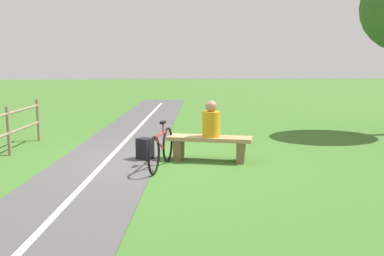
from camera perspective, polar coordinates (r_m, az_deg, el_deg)
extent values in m
plane|color=#3D6B28|center=(8.68, -6.68, -4.59)|extent=(80.00, 80.00, 0.00)
cube|color=#4C494C|center=(5.12, -22.02, -15.03)|extent=(4.81, 36.05, 0.02)
cube|color=silver|center=(5.12, -22.02, -14.93)|extent=(2.54, 31.91, 0.00)
cube|color=#A88456|center=(8.63, 2.42, -1.43)|extent=(1.81, 0.88, 0.08)
cube|color=brown|center=(8.61, 6.72, -3.23)|extent=(0.26, 0.45, 0.43)
cube|color=brown|center=(8.80, -1.81, -2.91)|extent=(0.26, 0.45, 0.43)
cylinder|color=orange|center=(8.58, 2.64, 0.54)|extent=(0.45, 0.45, 0.52)
sphere|color=#9E755B|center=(8.53, 2.66, 2.99)|extent=(0.24, 0.24, 0.24)
torus|color=black|center=(7.60, -5.23, -3.77)|extent=(0.22, 0.70, 0.72)
torus|color=black|center=(8.55, -3.35, -2.29)|extent=(0.22, 0.70, 0.72)
cylinder|color=red|center=(8.01, -4.26, -0.87)|extent=(0.24, 0.84, 0.04)
cylinder|color=red|center=(7.90, -4.54, -2.14)|extent=(0.19, 0.61, 0.33)
cylinder|color=red|center=(8.14, -3.99, 0.00)|extent=(0.03, 0.03, 0.20)
cube|color=black|center=(8.12, -4.00, 0.77)|extent=(0.13, 0.21, 0.05)
cube|color=black|center=(8.80, -6.45, -2.87)|extent=(0.39, 0.38, 0.46)
cube|color=black|center=(8.93, -5.83, -3.13)|extent=(0.19, 0.16, 0.21)
cylinder|color=#847051|center=(11.51, -20.33, 1.03)|extent=(0.08, 0.08, 1.08)
cylinder|color=#847051|center=(9.94, -23.82, -0.38)|extent=(0.08, 0.08, 1.08)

